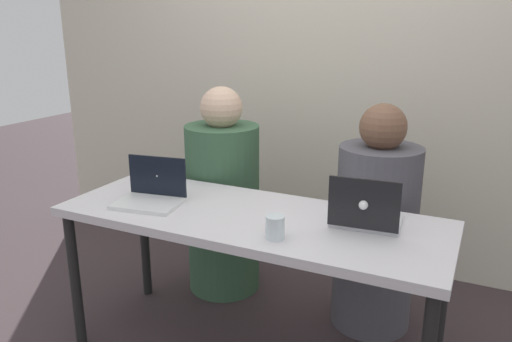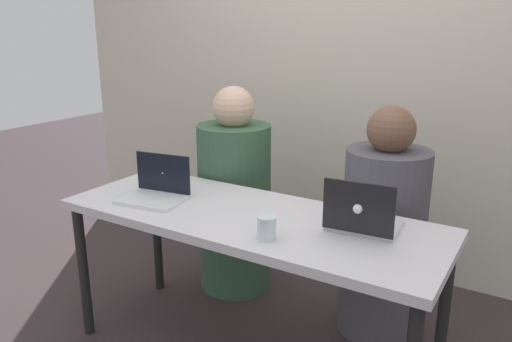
{
  "view_description": "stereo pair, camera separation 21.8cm",
  "coord_description": "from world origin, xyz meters",
  "px_view_note": "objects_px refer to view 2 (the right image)",
  "views": [
    {
      "loc": [
        0.9,
        -1.83,
        1.52
      ],
      "look_at": [
        0.0,
        0.06,
        0.91
      ],
      "focal_mm": 35.0,
      "sensor_mm": 36.0,
      "label": 1
    },
    {
      "loc": [
        1.1,
        -1.72,
        1.52
      ],
      "look_at": [
        0.0,
        0.06,
        0.91
      ],
      "focal_mm": 35.0,
      "sensor_mm": 36.0,
      "label": 2
    }
  ],
  "objects_px": {
    "laptop_back_right": "(362,219)",
    "person_on_left": "(235,201)",
    "person_on_right": "(383,236)",
    "water_glass_right": "(267,229)",
    "laptop_front_left": "(155,190)"
  },
  "relations": [
    {
      "from": "person_on_right",
      "to": "water_glass_right",
      "type": "height_order",
      "value": "person_on_right"
    },
    {
      "from": "laptop_front_left",
      "to": "water_glass_right",
      "type": "height_order",
      "value": "laptop_front_left"
    },
    {
      "from": "water_glass_right",
      "to": "laptop_back_right",
      "type": "bearing_deg",
      "value": 43.53
    },
    {
      "from": "laptop_back_right",
      "to": "person_on_left",
      "type": "bearing_deg",
      "value": -30.92
    },
    {
      "from": "laptop_front_left",
      "to": "laptop_back_right",
      "type": "bearing_deg",
      "value": 0.57
    },
    {
      "from": "laptop_back_right",
      "to": "person_on_right",
      "type": "bearing_deg",
      "value": -88.96
    },
    {
      "from": "laptop_front_left",
      "to": "person_on_left",
      "type": "bearing_deg",
      "value": 78.38
    },
    {
      "from": "person_on_right",
      "to": "laptop_front_left",
      "type": "distance_m",
      "value": 1.13
    },
    {
      "from": "person_on_left",
      "to": "water_glass_right",
      "type": "xyz_separation_m",
      "value": [
        0.64,
        -0.73,
        0.23
      ]
    },
    {
      "from": "person_on_left",
      "to": "laptop_front_left",
      "type": "xyz_separation_m",
      "value": [
        -0.03,
        -0.62,
        0.24
      ]
    },
    {
      "from": "laptop_front_left",
      "to": "water_glass_right",
      "type": "distance_m",
      "value": 0.69
    },
    {
      "from": "person_on_left",
      "to": "laptop_back_right",
      "type": "bearing_deg",
      "value": 147.13
    },
    {
      "from": "laptop_back_right",
      "to": "water_glass_right",
      "type": "height_order",
      "value": "laptop_back_right"
    },
    {
      "from": "person_on_left",
      "to": "water_glass_right",
      "type": "distance_m",
      "value": 1.0
    },
    {
      "from": "laptop_back_right",
      "to": "water_glass_right",
      "type": "xyz_separation_m",
      "value": [
        -0.29,
        -0.27,
        -0.01
      ]
    }
  ]
}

